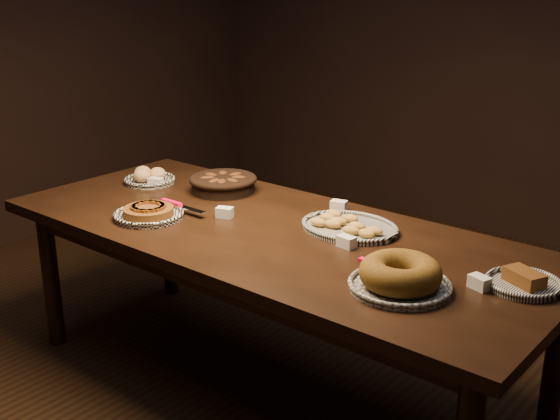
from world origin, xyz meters
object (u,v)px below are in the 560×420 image
Objects in this scene: madeleine_platter at (348,226)px; apple_tart_plate at (149,213)px; bundt_cake_plate at (400,277)px; buffet_table at (271,245)px.

apple_tart_plate is at bearing -148.00° from madeleine_platter.
madeleine_platter is 1.09× the size of bundt_cake_plate.
buffet_table is 5.79× the size of madeleine_platter.
madeleine_platter is 0.58m from bundt_cake_plate.
bundt_cake_plate is at bearing -35.79° from madeleine_platter.
madeleine_platter is at bearing 132.99° from bundt_cake_plate.
apple_tart_plate is 0.83× the size of madeleine_platter.
buffet_table is at bearing 157.87° from bundt_cake_plate.
apple_tart_plate is at bearing -154.97° from buffet_table.
buffet_table is 0.55m from apple_tart_plate.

